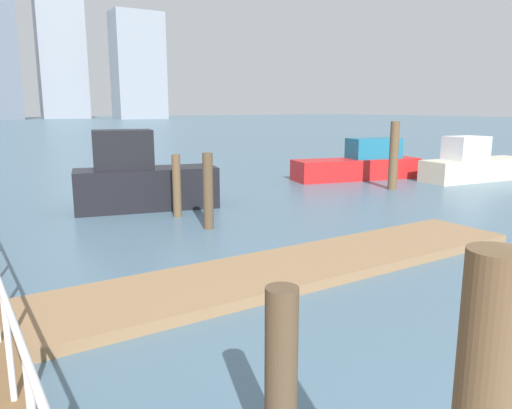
{
  "coord_description": "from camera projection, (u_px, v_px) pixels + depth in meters",
  "views": [
    {
      "loc": [
        -3.48,
        0.01,
        3.09
      ],
      "look_at": [
        0.39,
        6.03,
        1.66
      ],
      "focal_mm": 34.33,
      "sensor_mm": 36.0,
      "label": 1
    }
  ],
  "objects": [
    {
      "name": "ground_plane",
      "position": [
        53.0,
        188.0,
        18.94
      ],
      "size": [
        300.0,
        300.0,
        0.0
      ],
      "primitive_type": "plane",
      "color": "slate"
    },
    {
      "name": "dock_piling_5",
      "position": [
        394.0,
        156.0,
        18.45
      ],
      "size": [
        0.34,
        0.34,
        2.57
      ],
      "primitive_type": "cylinder",
      "color": "brown",
      "rests_on": "ground_plane"
    },
    {
      "name": "moored_boat_0",
      "position": [
        360.0,
        164.0,
        21.33
      ],
      "size": [
        5.84,
        2.73,
        1.76
      ],
      "color": "red",
      "rests_on": "ground_plane"
    },
    {
      "name": "skyline_tower_5",
      "position": [
        138.0,
        66.0,
        128.17
      ],
      "size": [
        12.92,
        8.09,
        27.18
      ],
      "primitive_type": "cube",
      "rotation": [
        0.0,
        0.0,
        -0.01
      ],
      "color": "#8C939E",
      "rests_on": "ground_plane"
    },
    {
      "name": "moored_boat_3",
      "position": [
        474.0,
        165.0,
        20.92
      ],
      "size": [
        5.33,
        2.12,
        1.89
      ],
      "color": "beige",
      "rests_on": "ground_plane"
    },
    {
      "name": "dock_piling_3",
      "position": [
        177.0,
        186.0,
        13.89
      ],
      "size": [
        0.24,
        0.24,
        1.78
      ],
      "primitive_type": "cylinder",
      "color": "brown",
      "rests_on": "ground_plane"
    },
    {
      "name": "floating_dock",
      "position": [
        293.0,
        268.0,
        9.29
      ],
      "size": [
        10.83,
        2.0,
        0.18
      ],
      "primitive_type": "cube",
      "color": "#93704C",
      "rests_on": "ground_plane"
    },
    {
      "name": "dock_piling_4",
      "position": [
        281.0,
        380.0,
        4.13
      ],
      "size": [
        0.28,
        0.28,
        1.65
      ],
      "primitive_type": "cylinder",
      "color": "brown",
      "rests_on": "ground_plane"
    },
    {
      "name": "moored_boat_1",
      "position": [
        142.0,
        180.0,
        14.95
      ],
      "size": [
        4.47,
        2.37,
        2.43
      ],
      "color": "black",
      "rests_on": "ground_plane"
    },
    {
      "name": "dock_piling_0",
      "position": [
        208.0,
        191.0,
        12.48
      ],
      "size": [
        0.26,
        0.26,
        1.96
      ],
      "primitive_type": "cylinder",
      "color": "brown",
      "rests_on": "ground_plane"
    }
  ]
}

